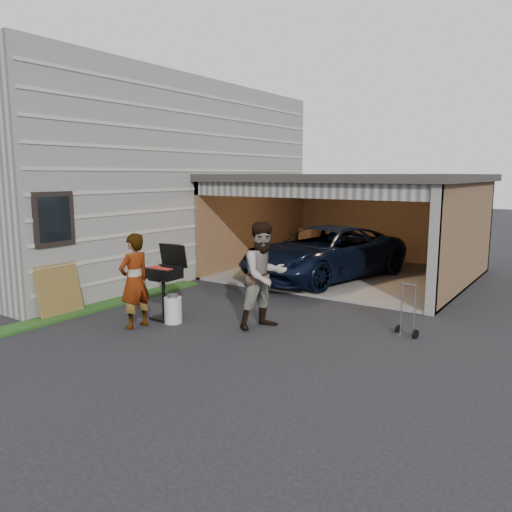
% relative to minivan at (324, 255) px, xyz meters
% --- Properties ---
extents(ground, '(80.00, 80.00, 0.00)m').
position_rel_minivan_xyz_m(ground, '(-0.49, -5.43, -0.71)').
color(ground, black).
rests_on(ground, ground).
extents(house, '(7.00, 11.00, 5.50)m').
position_rel_minivan_xyz_m(house, '(-6.49, -1.43, 2.04)').
color(house, '#474744').
rests_on(house, ground).
extents(groundcover_strip, '(0.50, 8.00, 0.06)m').
position_rel_minivan_xyz_m(groundcover_strip, '(-2.74, -6.43, -0.68)').
color(groundcover_strip, '#193814').
rests_on(groundcover_strip, ground).
extents(garage, '(6.80, 6.30, 2.90)m').
position_rel_minivan_xyz_m(garage, '(0.27, 1.37, 1.16)').
color(garage, '#605E59').
rests_on(garage, ground).
extents(minivan, '(3.44, 5.50, 1.42)m').
position_rel_minivan_xyz_m(minivan, '(0.00, 0.00, 0.00)').
color(minivan, black).
rests_on(minivan, ground).
extents(woman, '(0.48, 0.69, 1.81)m').
position_rel_minivan_xyz_m(woman, '(-0.99, -5.93, 0.20)').
color(woman, '#9EB6C6').
rests_on(woman, ground).
extents(man, '(1.08, 1.20, 2.02)m').
position_rel_minivan_xyz_m(man, '(1.02, -4.55, 0.30)').
color(man, '#47291C').
rests_on(man, ground).
extents(bbq_grill, '(0.67, 0.59, 1.50)m').
position_rel_minivan_xyz_m(bbq_grill, '(-0.94, -5.19, 0.18)').
color(bbq_grill, black).
rests_on(bbq_grill, ground).
extents(propane_tank, '(0.36, 0.36, 0.51)m').
position_rel_minivan_xyz_m(propane_tank, '(-0.62, -5.31, -0.45)').
color(propane_tank, silver).
rests_on(propane_tank, ground).
extents(plywood_panel, '(0.27, 0.97, 1.07)m').
position_rel_minivan_xyz_m(plywood_panel, '(-2.89, -6.26, -0.17)').
color(plywood_panel, brown).
rests_on(plywood_panel, ground).
extents(hand_truck, '(0.43, 0.39, 0.98)m').
position_rel_minivan_xyz_m(hand_truck, '(3.43, -3.56, -0.52)').
color(hand_truck, slate).
rests_on(hand_truck, ground).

